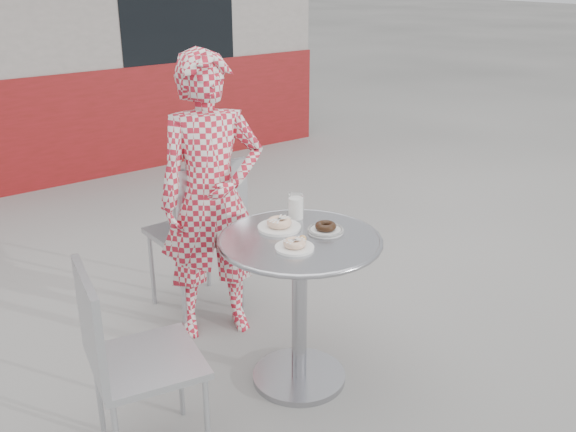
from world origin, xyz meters
TOP-DOWN VIEW (x-y plane):
  - ground at (0.00, 0.00)m, footprint 60.00×60.00m
  - bistro_table at (-0.00, -0.05)m, footprint 0.75×0.75m
  - chair_far at (-0.03, 0.86)m, footprint 0.44×0.45m
  - chair_left at (-0.80, -0.07)m, footprint 0.49×0.48m
  - seated_person at (-0.06, 0.62)m, footprint 0.65×0.53m
  - plate_far at (-0.01, 0.10)m, footprint 0.20×0.20m
  - plate_near at (-0.09, -0.12)m, footprint 0.17×0.17m
  - plate_checker at (0.14, -0.06)m, footprint 0.17×0.17m
  - milk_cup at (0.13, 0.16)m, footprint 0.08×0.08m

SIDE VIEW (x-z plane):
  - ground at x=0.00m, z-range 0.00..0.00m
  - chair_left at x=-0.80m, z-range -0.17..0.70m
  - chair_far at x=-0.03m, z-range -0.18..0.75m
  - bistro_table at x=0.00m, z-range 0.19..0.95m
  - seated_person at x=-0.06m, z-range 0.00..1.53m
  - plate_checker at x=0.14m, z-range 0.75..0.79m
  - plate_near at x=-0.09m, z-range 0.75..0.80m
  - plate_far at x=-0.01m, z-range 0.75..0.80m
  - milk_cup at x=0.13m, z-range 0.75..0.87m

